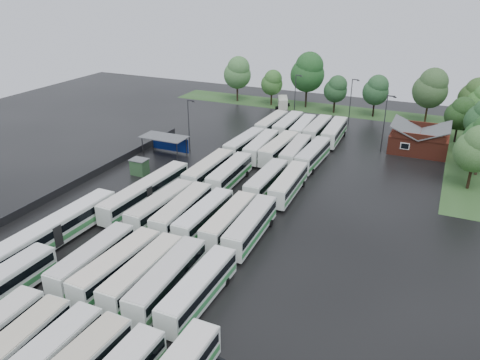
% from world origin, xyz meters
% --- Properties ---
extents(ground, '(160.00, 160.00, 0.00)m').
position_xyz_m(ground, '(0.00, 0.00, 0.00)').
color(ground, black).
rests_on(ground, ground).
extents(brick_building, '(10.07, 8.60, 5.39)m').
position_xyz_m(brick_building, '(24.00, 42.77, 1.87)').
color(brick_building, maroon).
rests_on(brick_building, ground).
extents(wash_shed, '(8.20, 4.20, 3.58)m').
position_xyz_m(wash_shed, '(-17.20, 22.02, 2.99)').
color(wash_shed, '#2D2D30').
rests_on(wash_shed, ground).
extents(utility_hut, '(2.70, 2.20, 2.62)m').
position_xyz_m(utility_hut, '(-16.20, 12.60, 1.32)').
color(utility_hut, '#274827').
rests_on(utility_hut, ground).
extents(grass_strip_north, '(80.00, 10.00, 0.01)m').
position_xyz_m(grass_strip_north, '(2.00, 64.80, 0.01)').
color(grass_strip_north, '#294B1F').
rests_on(grass_strip_north, ground).
extents(grass_strip_east, '(10.00, 50.00, 0.01)m').
position_xyz_m(grass_strip_east, '(34.00, 42.80, 0.01)').
color(grass_strip_east, '#294B1F').
rests_on(grass_strip_east, ground).
extents(west_fence, '(0.10, 50.00, 1.20)m').
position_xyz_m(west_fence, '(-22.20, 8.00, 0.60)').
color(west_fence, '#2D2D30').
rests_on(west_fence, ground).
extents(bus_r0c1, '(3.08, 12.01, 3.31)m').
position_xyz_m(bus_r0c1, '(-1.11, -26.03, 1.82)').
color(bus_r0c1, silver).
rests_on(bus_r0c1, ground).
extents(bus_r1c0, '(2.63, 11.81, 3.28)m').
position_xyz_m(bus_r1c0, '(-4.36, -12.34, 1.80)').
color(bus_r1c0, silver).
rests_on(bus_r1c0, ground).
extents(bus_r1c1, '(3.03, 12.15, 3.36)m').
position_xyz_m(bus_r1c1, '(-1.08, -12.41, 1.85)').
color(bus_r1c1, silver).
rests_on(bus_r1c1, ground).
extents(bus_r1c2, '(2.56, 11.91, 3.31)m').
position_xyz_m(bus_r1c2, '(2.10, -12.23, 1.82)').
color(bus_r1c2, silver).
rests_on(bus_r1c2, ground).
extents(bus_r1c3, '(3.08, 12.34, 3.41)m').
position_xyz_m(bus_r1c3, '(5.01, -12.20, 1.88)').
color(bus_r1c3, silver).
rests_on(bus_r1c3, ground).
extents(bus_r1c4, '(2.60, 11.96, 3.33)m').
position_xyz_m(bus_r1c4, '(8.59, -12.24, 1.83)').
color(bus_r1c4, silver).
rests_on(bus_r1c4, ground).
extents(bus_r2c0, '(3.18, 12.29, 3.39)m').
position_xyz_m(bus_r2c0, '(-4.53, 1.18, 1.86)').
color(bus_r2c0, silver).
rests_on(bus_r2c0, ground).
extents(bus_r2c1, '(3.05, 12.40, 3.43)m').
position_xyz_m(bus_r2c1, '(-1.30, 1.23, 1.88)').
color(bus_r2c1, silver).
rests_on(bus_r2c1, ground).
extents(bus_r2c2, '(2.63, 11.79, 3.27)m').
position_xyz_m(bus_r2c2, '(1.86, 1.26, 1.80)').
color(bus_r2c2, silver).
rests_on(bus_r2c2, ground).
extents(bus_r2c3, '(2.71, 11.87, 3.29)m').
position_xyz_m(bus_r2c3, '(5.31, 1.43, 1.81)').
color(bus_r2c3, silver).
rests_on(bus_r2c3, ground).
extents(bus_r2c4, '(3.06, 12.28, 3.39)m').
position_xyz_m(bus_r2c4, '(8.32, 1.24, 1.87)').
color(bus_r2c4, silver).
rests_on(bus_r2c4, ground).
extents(bus_r3c0, '(2.69, 12.42, 3.46)m').
position_xyz_m(bus_r3c0, '(-4.58, 14.70, 1.90)').
color(bus_r3c0, silver).
rests_on(bus_r3c0, ground).
extents(bus_r3c1, '(2.86, 12.08, 3.34)m').
position_xyz_m(bus_r3c1, '(-1.06, 14.96, 1.84)').
color(bus_r3c1, silver).
rests_on(bus_r3c1, ground).
extents(bus_r3c3, '(2.61, 11.83, 3.29)m').
position_xyz_m(bus_r3c3, '(5.03, 14.83, 1.81)').
color(bus_r3c3, silver).
rests_on(bus_r3c3, ground).
extents(bus_r3c4, '(2.92, 11.96, 3.31)m').
position_xyz_m(bus_r3c4, '(8.45, 15.02, 1.82)').
color(bus_r3c4, silver).
rests_on(bus_r3c4, ground).
extents(bus_r4c0, '(3.13, 12.04, 3.32)m').
position_xyz_m(bus_r4c0, '(-4.59, 28.54, 1.83)').
color(bus_r4c0, silver).
rests_on(bus_r4c0, ground).
extents(bus_r4c1, '(3.09, 12.28, 3.39)m').
position_xyz_m(bus_r4c1, '(-1.22, 28.31, 1.86)').
color(bus_r4c1, silver).
rests_on(bus_r4c1, ground).
extents(bus_r4c2, '(3.05, 12.56, 3.47)m').
position_xyz_m(bus_r4c2, '(2.04, 28.43, 1.91)').
color(bus_r4c2, silver).
rests_on(bus_r4c2, ground).
extents(bus_r4c3, '(3.01, 12.01, 3.32)m').
position_xyz_m(bus_r4c3, '(5.15, 28.35, 1.83)').
color(bus_r4c3, silver).
rests_on(bus_r4c3, ground).
extents(bus_r4c4, '(2.91, 12.15, 3.36)m').
position_xyz_m(bus_r4c4, '(8.29, 28.12, 1.85)').
color(bus_r4c4, silver).
rests_on(bus_r4c4, ground).
extents(bus_r5c0, '(2.83, 12.09, 3.35)m').
position_xyz_m(bus_r5c0, '(-4.43, 41.94, 1.84)').
color(bus_r5c0, silver).
rests_on(bus_r5c0, ground).
extents(bus_r5c1, '(2.70, 12.26, 3.41)m').
position_xyz_m(bus_r5c1, '(-1.05, 42.33, 1.87)').
color(bus_r5c1, silver).
rests_on(bus_r5c1, ground).
extents(bus_r5c2, '(3.05, 11.95, 3.30)m').
position_xyz_m(bus_r5c2, '(2.18, 41.75, 1.81)').
color(bus_r5c2, silver).
rests_on(bus_r5c2, ground).
extents(bus_r5c3, '(2.66, 12.16, 3.38)m').
position_xyz_m(bus_r5c3, '(5.11, 42.22, 1.86)').
color(bus_r5c3, silver).
rests_on(bus_r5c3, ground).
extents(bus_r5c4, '(3.10, 12.53, 3.46)m').
position_xyz_m(bus_r5c4, '(8.55, 41.86, 1.90)').
color(bus_r5c4, silver).
rests_on(bus_r5c4, ground).
extents(artic_bus_west_b, '(3.24, 17.86, 3.30)m').
position_xyz_m(artic_bus_west_b, '(-9.07, 4.32, 1.83)').
color(artic_bus_west_b, silver).
rests_on(artic_bus_west_b, ground).
extents(artic_bus_west_c, '(3.10, 18.69, 3.46)m').
position_xyz_m(artic_bus_west_c, '(-12.41, -9.47, 1.92)').
color(artic_bus_west_c, silver).
rests_on(artic_bus_west_c, ground).
extents(minibus, '(4.19, 6.27, 2.57)m').
position_xyz_m(minibus, '(-9.04, 61.46, 1.43)').
color(minibus, beige).
rests_on(minibus, ground).
extents(tree_north_0, '(6.91, 6.91, 11.45)m').
position_xyz_m(tree_north_0, '(-21.75, 62.90, 7.36)').
color(tree_north_0, black).
rests_on(tree_north_0, ground).
extents(tree_north_1, '(5.32, 5.32, 8.82)m').
position_xyz_m(tree_north_1, '(-12.45, 62.91, 5.67)').
color(tree_north_1, black).
rests_on(tree_north_1, ground).
extents(tree_north_2, '(8.11, 8.11, 13.43)m').
position_xyz_m(tree_north_2, '(-3.95, 64.35, 8.64)').
color(tree_north_2, black).
rests_on(tree_north_2, ground).
extents(tree_north_3, '(5.38, 5.37, 8.90)m').
position_xyz_m(tree_north_3, '(3.60, 62.20, 5.72)').
color(tree_north_3, black).
rests_on(tree_north_3, ground).
extents(tree_north_4, '(5.83, 5.83, 9.66)m').
position_xyz_m(tree_north_4, '(12.56, 62.69, 6.21)').
color(tree_north_4, black).
rests_on(tree_north_4, ground).
extents(tree_north_5, '(7.31, 7.31, 12.11)m').
position_xyz_m(tree_north_5, '(23.89, 62.24, 7.80)').
color(tree_north_5, '#302210').
rests_on(tree_north_5, ground).
extents(tree_north_6, '(6.48, 6.48, 10.73)m').
position_xyz_m(tree_north_6, '(32.66, 62.60, 6.90)').
color(tree_north_6, black).
rests_on(tree_north_6, ground).
extents(tree_east_0, '(6.12, 6.12, 10.14)m').
position_xyz_m(tree_east_0, '(32.70, 28.52, 6.52)').
color(tree_east_0, black).
rests_on(tree_east_0, ground).
extents(tree_east_3, '(5.45, 5.45, 9.02)m').
position_xyz_m(tree_east_3, '(30.21, 51.09, 5.80)').
color(tree_east_3, black).
rests_on(tree_east_3, ground).
extents(lamp_post_ne, '(1.62, 0.32, 10.51)m').
position_xyz_m(lamp_post_ne, '(17.98, 39.79, 6.10)').
color(lamp_post_ne, '#2D2D30').
rests_on(lamp_post_ne, ground).
extents(lamp_post_nw, '(1.50, 0.29, 9.72)m').
position_xyz_m(lamp_post_nw, '(-14.01, 25.23, 5.65)').
color(lamp_post_nw, '#2D2D30').
rests_on(lamp_post_nw, ground).
extents(lamp_post_back_w, '(1.53, 0.30, 9.97)m').
position_xyz_m(lamp_post_back_w, '(-3.30, 53.41, 5.79)').
color(lamp_post_back_w, '#2D2D30').
rests_on(lamp_post_back_w, ground).
extents(lamp_post_back_e, '(1.55, 0.30, 10.06)m').
position_xyz_m(lamp_post_back_e, '(8.97, 53.45, 5.84)').
color(lamp_post_back_e, '#2D2D30').
rests_on(lamp_post_back_e, ground).
extents(puddle_0, '(5.22, 5.22, 0.01)m').
position_xyz_m(puddle_0, '(-2.30, -20.97, 0.00)').
color(puddle_0, black).
rests_on(puddle_0, ground).
extents(puddle_2, '(7.28, 7.28, 0.01)m').
position_xyz_m(puddle_2, '(-9.66, 3.10, 0.00)').
color(puddle_2, black).
rests_on(puddle_2, ground).
extents(puddle_3, '(3.04, 3.04, 0.01)m').
position_xyz_m(puddle_3, '(7.14, -3.93, 0.00)').
color(puddle_3, black).
rests_on(puddle_3, ground).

